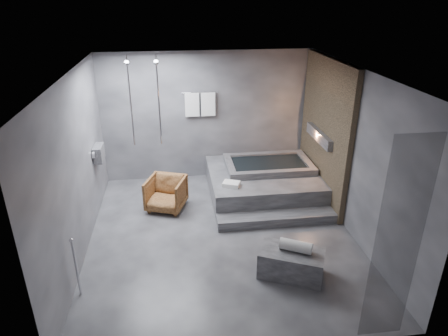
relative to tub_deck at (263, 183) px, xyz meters
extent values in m
plane|color=#302F32|center=(-1.05, -1.45, -0.25)|extent=(5.00, 5.00, 0.00)
cube|color=#504F52|center=(-1.05, -1.45, 2.55)|extent=(4.50, 5.00, 0.04)
cube|color=#3A3A3F|center=(-1.05, 1.05, 1.15)|extent=(4.50, 0.04, 2.80)
cube|color=#3A3A3F|center=(-1.05, -3.95, 1.15)|extent=(4.50, 0.04, 2.80)
cube|color=#3A3A3F|center=(-3.30, -1.45, 1.15)|extent=(0.04, 5.00, 2.80)
cube|color=#3A3A3F|center=(1.20, -1.45, 1.15)|extent=(0.04, 5.00, 2.80)
cube|color=#897150|center=(1.14, -0.20, 1.15)|extent=(0.10, 2.40, 2.78)
cube|color=#FF9938|center=(1.06, -0.20, 1.05)|extent=(0.14, 1.20, 0.20)
cube|color=gray|center=(-3.21, -0.05, 0.85)|extent=(0.16, 0.42, 0.30)
imported|color=beige|center=(-3.20, -0.15, 0.80)|extent=(0.08, 0.08, 0.21)
imported|color=beige|center=(-3.20, 0.05, 0.78)|extent=(0.07, 0.07, 0.15)
cylinder|color=silver|center=(-2.05, 0.60, 1.65)|extent=(0.04, 0.04, 1.80)
cylinder|color=silver|center=(-2.60, 0.60, 1.65)|extent=(0.04, 0.04, 1.80)
cylinder|color=silver|center=(-1.20, 0.99, 1.70)|extent=(0.75, 0.02, 0.02)
cube|color=white|center=(-1.37, 0.97, 1.45)|extent=(0.30, 0.06, 0.50)
cube|color=white|center=(-1.03, 0.97, 1.45)|extent=(0.30, 0.06, 0.50)
cylinder|color=silver|center=(-3.20, -2.65, 0.20)|extent=(0.04, 0.04, 0.90)
cube|color=black|center=(0.60, -3.90, 1.10)|extent=(0.55, 0.01, 2.60)
cube|color=#353537|center=(0.00, 0.00, 0.00)|extent=(2.20, 2.00, 0.50)
cube|color=#353537|center=(0.00, -1.18, -0.16)|extent=(2.20, 0.36, 0.18)
cube|color=#363739|center=(-0.15, -2.63, -0.04)|extent=(1.06, 0.86, 0.42)
imported|color=#482812|center=(-1.99, -0.37, 0.07)|extent=(0.88, 0.90, 0.64)
cylinder|color=silver|center=(-0.11, -2.62, 0.25)|extent=(0.49, 0.37, 0.17)
cube|color=white|center=(-0.75, -0.56, 0.29)|extent=(0.37, 0.33, 0.08)
camera|label=1|loc=(-1.78, -7.29, 3.67)|focal=32.00mm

